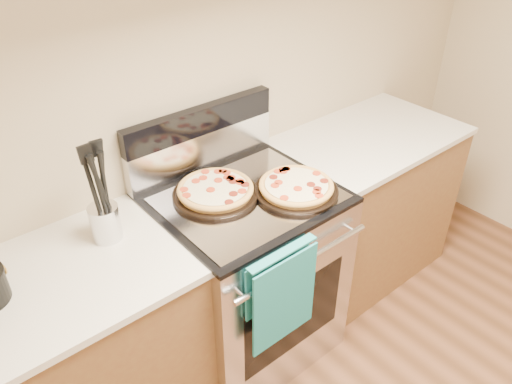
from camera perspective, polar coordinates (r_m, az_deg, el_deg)
wall_back at (r=2.20m, az=-7.33°, el=12.96°), size 4.00×0.00×4.00m
range_body at (r=2.43m, az=-1.17°, el=-9.60°), size 0.76×0.68×0.90m
oven_window at (r=2.26m, az=4.32°, el=-14.07°), size 0.56×0.01×0.40m
cooktop at (r=2.14m, az=-1.32°, el=-0.62°), size 0.76×0.68×0.02m
backsplash_lower at (r=2.31m, az=-6.18°, el=4.79°), size 0.76×0.06×0.18m
backsplash_upper at (r=2.24m, az=-6.41°, el=8.15°), size 0.76×0.06×0.12m
oven_handle at (r=1.99m, az=5.54°, el=-7.93°), size 0.70×0.03×0.03m
dish_towel at (r=2.00m, az=2.88°, el=-11.56°), size 0.32×0.05×0.42m
foil_sheet at (r=2.12m, az=-0.81°, el=-0.68°), size 0.70×0.55×0.01m
cabinet_left at (r=2.21m, az=-20.86°, el=-18.83°), size 1.00×0.62×0.88m
countertop_left at (r=1.89m, az=-23.64°, el=-10.23°), size 1.02×0.64×0.03m
cabinet_right at (r=2.96m, az=11.88°, el=-1.72°), size 1.00×0.62×0.88m
countertop_right at (r=2.72m, az=12.99°, el=6.11°), size 1.02×0.64×0.03m
pepperoni_pizza_back at (r=2.12m, az=-4.65°, el=0.12°), size 0.48×0.48×0.05m
pepperoni_pizza_front at (r=2.14m, az=4.62°, el=0.50°), size 0.46×0.46×0.05m
utensil_crock at (r=1.96m, az=-16.84°, el=-3.35°), size 0.15×0.15×0.14m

